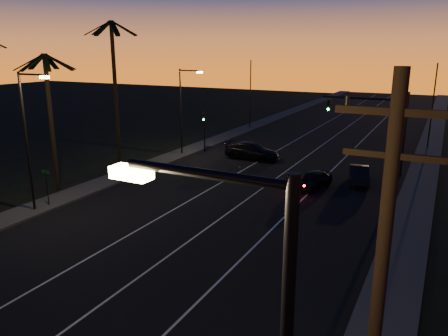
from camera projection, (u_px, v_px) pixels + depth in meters
The scene contains 19 objects.
road at pixel (249, 192), 32.48m from camera, with size 20.00×170.00×0.01m, color black.
sidewalk_left at pixel (130, 173), 37.38m from camera, with size 2.40×170.00×0.16m, color #31312F.
sidewalk_right at pixel (412, 217), 27.53m from camera, with size 2.40×170.00×0.16m, color #31312F.
lane_stripe_left at pixel (214, 187), 33.79m from camera, with size 0.12×160.00×0.01m, color silver.
lane_stripe_mid at pixel (255, 193), 32.25m from camera, with size 0.12×160.00×0.01m, color silver.
lane_stripe_right at pixel (301, 200), 30.71m from camera, with size 0.12×160.00×0.01m, color silver.
palm_mid at pixel (50, 107), 31.49m from camera, with size 4.25×4.16×10.03m.
palm_far at pixel (115, 83), 35.84m from camera, with size 4.25×4.16×12.53m.
streetlight_left_near at pixel (29, 132), 27.19m from camera, with size 2.55×0.26×9.00m.
streetlight_left_far at pixel (183, 105), 42.72m from camera, with size 2.55×0.26×8.50m.
street_sign at pixel (47, 184), 29.06m from camera, with size 0.70×0.06×2.60m.
utility_pole at pixel (378, 304), 8.80m from camera, with size 2.20×0.28×10.00m.
signal_mast at pixel (376, 117), 36.67m from camera, with size 7.10×0.41×7.00m.
signal_post at pixel (204, 125), 44.47m from camera, with size 0.28×0.37×4.20m.
far_pole_left at pixel (250, 95), 57.61m from camera, with size 0.14×0.14×9.00m, color black.
far_pole_right at pixel (432, 107), 45.36m from camera, with size 0.14×0.14×9.00m, color black.
lead_car at pixel (313, 180), 33.28m from camera, with size 2.59×4.59×1.33m.
right_car at pixel (359, 175), 34.47m from camera, with size 2.35×4.36×1.36m.
cross_car at pixel (252, 151), 42.19m from camera, with size 5.41×2.21×1.57m.
Camera 1 is at (12.38, 1.67, 10.28)m, focal length 35.00 mm.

